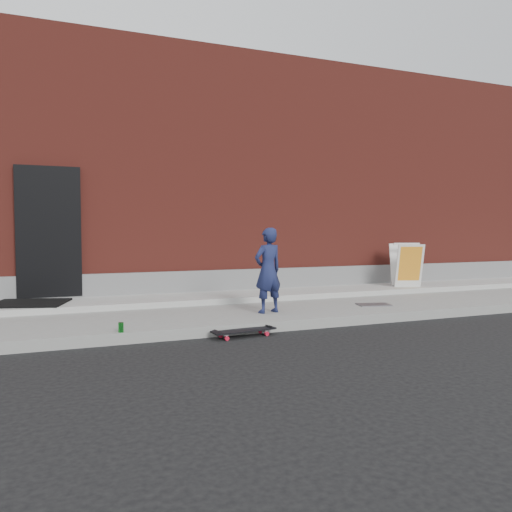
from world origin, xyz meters
name	(u,v)px	position (x,y,z in m)	size (l,w,h in m)	color
ground	(252,334)	(0.00, 0.00, 0.00)	(80.00, 80.00, 0.00)	black
sidewalk	(219,312)	(0.00, 1.50, 0.07)	(20.00, 3.00, 0.15)	slate
apron	(204,298)	(0.00, 2.40, 0.20)	(20.00, 1.20, 0.10)	gray
building	(156,190)	(0.00, 6.99, 2.50)	(20.00, 8.10, 5.00)	maroon
child	(268,270)	(0.56, 0.74, 0.81)	(0.48, 0.32, 1.32)	#191F46
skateboard	(244,331)	(-0.16, -0.12, 0.08)	(0.89, 0.33, 0.10)	#B51229
pizza_sign	(407,265)	(4.33, 2.18, 0.71)	(0.73, 0.79, 0.91)	silver
soda_can	(121,327)	(-1.74, 0.05, 0.21)	(0.07, 0.07, 0.12)	#1A8626
doormat	(29,303)	(-2.90, 2.36, 0.27)	(1.10, 0.89, 0.03)	black
utility_plate	(374,305)	(2.54, 0.78, 0.16)	(0.54, 0.35, 0.02)	#5C5B60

